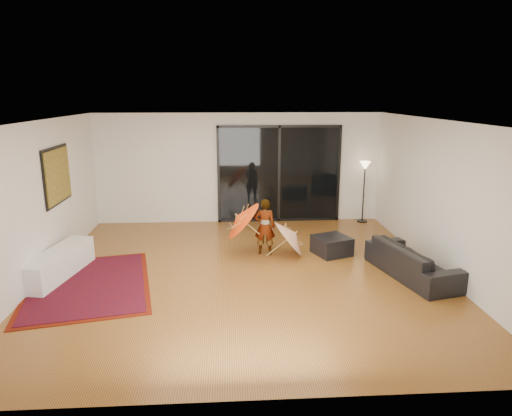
{
  "coord_description": "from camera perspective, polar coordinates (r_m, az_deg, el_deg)",
  "views": [
    {
      "loc": [
        -0.28,
        -7.65,
        3.14
      ],
      "look_at": [
        0.24,
        0.44,
        1.1
      ],
      "focal_mm": 32.0,
      "sensor_mm": 36.0,
      "label": 1
    }
  ],
  "objects": [
    {
      "name": "speaker",
      "position": [
        8.61,
        -23.76,
        -7.29
      ],
      "size": [
        0.37,
        0.37,
        0.35
      ],
      "primitive_type": "cube",
      "rotation": [
        0.0,
        0.0,
        -0.27
      ],
      "color": "#424244",
      "rests_on": "floor"
    },
    {
      "name": "wall_right",
      "position": [
        8.72,
        22.14,
        1.21
      ],
      "size": [
        0.0,
        7.0,
        7.0
      ],
      "primitive_type": "plane",
      "rotation": [
        1.57,
        0.0,
        -1.57
      ],
      "color": "silver",
      "rests_on": "floor"
    },
    {
      "name": "parasol_orange",
      "position": [
        8.96,
        -2.37,
        -1.48
      ],
      "size": [
        0.72,
        0.89,
        0.9
      ],
      "rotation": [
        0.0,
        -0.85,
        0.0
      ],
      "color": "red",
      "rests_on": "child"
    },
    {
      "name": "ceiling",
      "position": [
        7.67,
        -1.58,
        10.82
      ],
      "size": [
        7.0,
        7.0,
        0.0
      ],
      "primitive_type": "plane",
      "rotation": [
        3.14,
        0.0,
        0.0
      ],
      "color": "white",
      "rests_on": "wall_back"
    },
    {
      "name": "child",
      "position": [
        9.08,
        1.1,
        -2.34
      ],
      "size": [
        0.45,
        0.32,
        1.14
      ],
      "primitive_type": "imported",
      "rotation": [
        0.0,
        0.0,
        3.02
      ],
      "color": "#999999",
      "rests_on": "floor"
    },
    {
      "name": "sofa",
      "position": [
        8.52,
        18.98,
        -6.26
      ],
      "size": [
        1.2,
        2.08,
        0.57
      ],
      "primitive_type": "imported",
      "rotation": [
        0.0,
        0.0,
        1.8
      ],
      "color": "black",
      "rests_on": "floor"
    },
    {
      "name": "ottoman",
      "position": [
        9.3,
        9.45,
        -4.63
      ],
      "size": [
        0.82,
        0.82,
        0.37
      ],
      "primitive_type": "cube",
      "rotation": [
        0.0,
        0.0,
        0.36
      ],
      "color": "black",
      "rests_on": "floor"
    },
    {
      "name": "floor_lamp",
      "position": [
        11.58,
        13.43,
        4.1
      ],
      "size": [
        0.26,
        0.26,
        1.53
      ],
      "color": "black",
      "rests_on": "floor"
    },
    {
      "name": "floor",
      "position": [
        8.28,
        -1.45,
        -8.19
      ],
      "size": [
        7.0,
        7.0,
        0.0
      ],
      "primitive_type": "plane",
      "color": "#9E602B",
      "rests_on": "ground"
    },
    {
      "name": "media_console",
      "position": [
        8.75,
        -23.41,
        -6.44
      ],
      "size": [
        0.76,
        1.8,
        0.49
      ],
      "primitive_type": "cube",
      "rotation": [
        0.0,
        0.0,
        -0.19
      ],
      "color": "white",
      "rests_on": "floor"
    },
    {
      "name": "parasol_white",
      "position": [
        9.02,
        4.98,
        -2.93
      ],
      "size": [
        0.67,
        0.83,
        0.94
      ],
      "rotation": [
        0.0,
        0.89,
        0.0
      ],
      "color": "silver",
      "rests_on": "floor"
    },
    {
      "name": "persian_rug",
      "position": [
        8.29,
        -20.2,
        -8.98
      ],
      "size": [
        2.48,
        3.08,
        0.02
      ],
      "rotation": [
        0.0,
        0.0,
        0.21
      ],
      "color": "#601508",
      "rests_on": "floor"
    },
    {
      "name": "wall_left",
      "position": [
        8.5,
        -25.82,
        0.52
      ],
      "size": [
        0.0,
        7.0,
        7.0
      ],
      "primitive_type": "plane",
      "rotation": [
        1.57,
        0.0,
        1.57
      ],
      "color": "silver",
      "rests_on": "floor"
    },
    {
      "name": "painting",
      "position": [
        9.34,
        -23.57,
        3.75
      ],
      "size": [
        0.04,
        1.28,
        1.08
      ],
      "color": "black",
      "rests_on": "wall_left"
    },
    {
      "name": "sliding_door",
      "position": [
        11.36,
        2.89,
        4.26
      ],
      "size": [
        3.06,
        0.07,
        2.4
      ],
      "color": "black",
      "rests_on": "wall_back"
    },
    {
      "name": "wall_front",
      "position": [
        4.53,
        0.17,
        -9.13
      ],
      "size": [
        7.0,
        0.0,
        7.0
      ],
      "primitive_type": "plane",
      "rotation": [
        -1.57,
        0.0,
        0.0
      ],
      "color": "silver",
      "rests_on": "floor"
    },
    {
      "name": "wall_back",
      "position": [
        11.3,
        -2.18,
        4.98
      ],
      "size": [
        7.0,
        0.0,
        7.0
      ],
      "primitive_type": "plane",
      "rotation": [
        1.57,
        0.0,
        0.0
      ],
      "color": "silver",
      "rests_on": "floor"
    }
  ]
}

